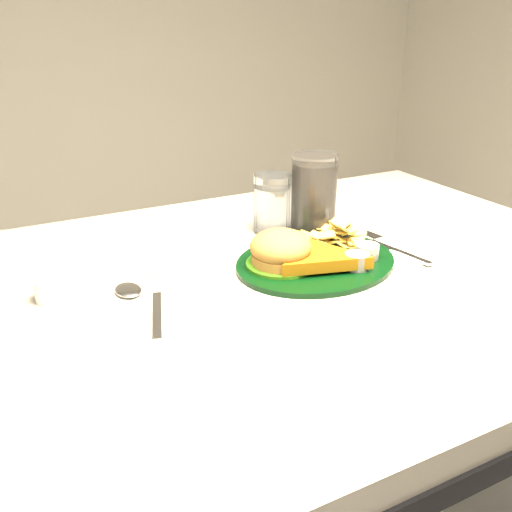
{
  "coord_description": "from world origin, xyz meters",
  "views": [
    {
      "loc": [
        -0.37,
        -0.68,
        1.12
      ],
      "look_at": [
        -0.03,
        -0.03,
        0.8
      ],
      "focal_mm": 40.0,
      "sensor_mm": 36.0,
      "label": 1
    }
  ],
  "objects_px": {
    "dinner_plate": "(317,247)",
    "cola_glass": "(314,195)",
    "table": "(263,470)",
    "fork_napkin": "(396,250)",
    "water_glass": "(272,204)"
  },
  "relations": [
    {
      "from": "table",
      "to": "fork_napkin",
      "type": "bearing_deg",
      "value": -4.39
    },
    {
      "from": "dinner_plate",
      "to": "cola_glass",
      "type": "height_order",
      "value": "cola_glass"
    },
    {
      "from": "dinner_plate",
      "to": "fork_napkin",
      "type": "relative_size",
      "value": 1.66
    },
    {
      "from": "cola_glass",
      "to": "water_glass",
      "type": "bearing_deg",
      "value": 139.92
    },
    {
      "from": "table",
      "to": "water_glass",
      "type": "distance_m",
      "value": 0.47
    },
    {
      "from": "fork_napkin",
      "to": "dinner_plate",
      "type": "bearing_deg",
      "value": 161.65
    },
    {
      "from": "table",
      "to": "water_glass",
      "type": "height_order",
      "value": "water_glass"
    },
    {
      "from": "cola_glass",
      "to": "fork_napkin",
      "type": "bearing_deg",
      "value": -61.26
    },
    {
      "from": "table",
      "to": "cola_glass",
      "type": "bearing_deg",
      "value": 36.28
    },
    {
      "from": "dinner_plate",
      "to": "water_glass",
      "type": "distance_m",
      "value": 0.16
    },
    {
      "from": "fork_napkin",
      "to": "water_glass",
      "type": "bearing_deg",
      "value": 115.97
    },
    {
      "from": "table",
      "to": "water_glass",
      "type": "relative_size",
      "value": 11.42
    },
    {
      "from": "dinner_plate",
      "to": "cola_glass",
      "type": "relative_size",
      "value": 1.83
    },
    {
      "from": "table",
      "to": "dinner_plate",
      "type": "relative_size",
      "value": 4.5
    },
    {
      "from": "dinner_plate",
      "to": "water_glass",
      "type": "bearing_deg",
      "value": 76.8
    }
  ]
}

